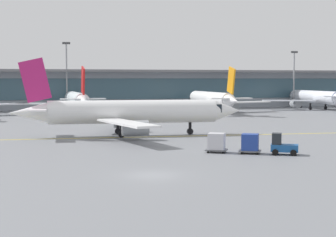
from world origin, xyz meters
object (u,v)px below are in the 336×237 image
Objects in this scene: gate_airplane_4 at (315,97)px; cargo_dolly_trailing at (217,142)px; gate_airplane_2 at (76,100)px; apron_light_mast_1 at (67,73)px; apron_light_mast_2 at (294,77)px; taxiing_regional_jet at (130,112)px; gate_airplane_3 at (211,99)px; cargo_dolly_lead at (250,143)px; baggage_tug at (282,145)px.

cargo_dolly_trailing is (-50.02, -66.58, -1.90)m from gate_airplane_4.
gate_airplane_2 is 12.69m from apron_light_mast_1.
apron_light_mast_2 is (56.13, 8.93, 4.96)m from gate_airplane_2.
taxiing_regional_jet reaches higher than gate_airplane_4.
gate_airplane_2 and gate_airplane_3 have the same top height.
gate_airplane_3 is at bearing 62.45° from taxiing_regional_jet.
taxiing_regional_jet is 21.51m from cargo_dolly_lead.
taxiing_regional_jet is 1.90× the size of apron_light_mast_1.
gate_airplane_2 is at bearing 81.28° from gate_airplane_3.
cargo_dolly_trailing is (7.38, -66.18, -1.90)m from gate_airplane_2.
cargo_dolly_lead is 80.25m from apron_light_mast_1.
apron_light_mast_2 reaches higher than gate_airplane_4.
apron_light_mast_2 is (45.83, 76.71, 6.86)m from cargo_dolly_lead.
cargo_dolly_lead is (-18.62, -63.28, -1.90)m from gate_airplane_3.
apron_light_mast_2 is at bearing 87.93° from cargo_dolly_lead.
baggage_tug is (13.01, -69.28, -2.06)m from gate_airplane_2.
gate_airplane_4 is 1.87× the size of apron_light_mast_1.
gate_airplane_3 is at bearing -99.62° from gate_airplane_2.
apron_light_mast_2 reaches higher than gate_airplane_2.
gate_airplane_4 is 59.78m from apron_light_mast_1.
apron_light_mast_1 is 57.28m from apron_light_mast_2.
cargo_dolly_trailing is at bearing -83.76° from apron_light_mast_1.
apron_light_mast_2 reaches higher than cargo_dolly_lead.
taxiing_regional_jet is at bearing 140.96° from cargo_dolly_lead.
apron_light_mast_1 is at bearing 126.98° from cargo_dolly_lead.
gate_airplane_4 is at bearing -90.38° from gate_airplane_2.
gate_airplane_3 is at bearing 104.99° from baggage_tug.
apron_light_mast_2 is at bearing -63.61° from gate_airplane_3.
apron_light_mast_1 reaches higher than gate_airplane_4.
cargo_dolly_trailing is at bearing -70.14° from taxiing_regional_jet.
gate_airplane_3 is at bearing 99.54° from cargo_dolly_trailing.
baggage_tug is at bearing -118.87° from apron_light_mast_2.
apron_light_mast_1 is at bearing 177.64° from apron_light_mast_2.
apron_light_mast_2 reaches higher than gate_airplane_3.
gate_airplane_4 reaches higher than cargo_dolly_lead.
cargo_dolly_lead is 0.16× the size of apron_light_mast_1.
taxiing_regional_jet reaches higher than gate_airplane_3.
gate_airplane_2 is at bearing 129.42° from baggage_tug.
baggage_tug is 0.20× the size of apron_light_mast_2.
cargo_dolly_trailing is at bearing 160.87° from gate_airplane_3.
baggage_tug is at bearing -0.00° from cargo_dolly_lead.
baggage_tug is at bearing 166.32° from gate_airplane_3.
taxiing_regional_jet is at bearing 145.64° from baggage_tug.
gate_airplane_2 is 70.52m from baggage_tug.
gate_airplane_2 is 48.00m from taxiing_regional_jet.
apron_light_mast_2 is at bearing -2.36° from apron_light_mast_1.
baggage_tug is 6.43m from cargo_dolly_trailing.
cargo_dolly_trailing is 78.31m from apron_light_mast_1.
cargo_dolly_trailing is (-2.91, 1.60, 0.00)m from cargo_dolly_lead.
gate_airplane_3 is 66.73m from baggage_tug.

